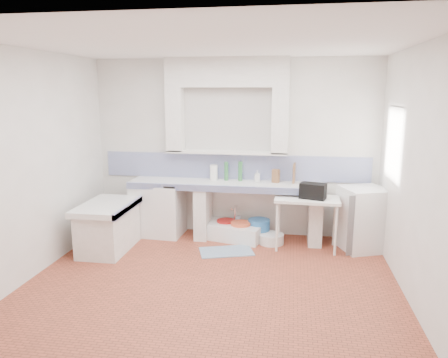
# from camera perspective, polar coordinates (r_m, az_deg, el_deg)

# --- Properties ---
(floor) EXTENTS (4.50, 4.50, 0.00)m
(floor) POSITION_cam_1_polar(r_m,az_deg,el_deg) (5.32, -1.78, -13.90)
(floor) COLOR #A14730
(floor) RESTS_ON ground
(ceiling) EXTENTS (4.50, 4.50, 0.00)m
(ceiling) POSITION_cam_1_polar(r_m,az_deg,el_deg) (4.82, -2.00, 17.67)
(ceiling) COLOR white
(ceiling) RESTS_ON ground
(wall_back) EXTENTS (4.50, 0.00, 4.50)m
(wall_back) POSITION_cam_1_polar(r_m,az_deg,el_deg) (6.83, 1.35, 4.16)
(wall_back) COLOR white
(wall_back) RESTS_ON ground
(wall_front) EXTENTS (4.50, 0.00, 4.50)m
(wall_front) POSITION_cam_1_polar(r_m,az_deg,el_deg) (3.00, -9.26, -5.93)
(wall_front) COLOR white
(wall_front) RESTS_ON ground
(wall_left) EXTENTS (0.00, 4.50, 4.50)m
(wall_left) POSITION_cam_1_polar(r_m,az_deg,el_deg) (5.75, -24.49, 1.65)
(wall_left) COLOR white
(wall_left) RESTS_ON ground
(wall_right) EXTENTS (0.00, 4.50, 4.50)m
(wall_right) POSITION_cam_1_polar(r_m,az_deg,el_deg) (4.97, 24.50, 0.22)
(wall_right) COLOR white
(wall_right) RESTS_ON ground
(alcove_mass) EXTENTS (1.90, 0.25, 0.45)m
(alcove_mass) POSITION_cam_1_polar(r_m,az_deg,el_deg) (6.66, 0.37, 14.10)
(alcove_mass) COLOR white
(alcove_mass) RESTS_ON ground
(window_frame) EXTENTS (0.35, 0.86, 1.06)m
(window_frame) POSITION_cam_1_polar(r_m,az_deg,el_deg) (6.13, 23.37, 4.21)
(window_frame) COLOR #331C10
(window_frame) RESTS_ON ground
(lace_valance) EXTENTS (0.01, 0.84, 0.24)m
(lace_valance) POSITION_cam_1_polar(r_m,az_deg,el_deg) (6.07, 22.32, 7.84)
(lace_valance) COLOR white
(lace_valance) RESTS_ON ground
(counter_slab) EXTENTS (3.00, 0.60, 0.08)m
(counter_slab) POSITION_cam_1_polar(r_m,az_deg,el_deg) (6.64, 0.11, -0.78)
(counter_slab) COLOR white
(counter_slab) RESTS_ON ground
(counter_lip) EXTENTS (3.00, 0.04, 0.10)m
(counter_lip) POSITION_cam_1_polar(r_m,az_deg,el_deg) (6.38, -0.28, -1.32)
(counter_lip) COLOR navy
(counter_lip) RESTS_ON ground
(counter_pier_left) EXTENTS (0.20, 0.55, 0.82)m
(counter_pier_left) POSITION_cam_1_polar(r_m,az_deg,el_deg) (7.10, -11.13, -3.92)
(counter_pier_left) COLOR white
(counter_pier_left) RESTS_ON ground
(counter_pier_mid) EXTENTS (0.20, 0.55, 0.82)m
(counter_pier_mid) POSITION_cam_1_polar(r_m,az_deg,el_deg) (6.82, -2.80, -4.37)
(counter_pier_mid) COLOR white
(counter_pier_mid) RESTS_ON ground
(counter_pier_right) EXTENTS (0.20, 0.55, 0.82)m
(counter_pier_right) POSITION_cam_1_polar(r_m,az_deg,el_deg) (6.69, 12.08, -4.95)
(counter_pier_right) COLOR white
(counter_pier_right) RESTS_ON ground
(peninsula_top) EXTENTS (0.70, 1.10, 0.08)m
(peninsula_top) POSITION_cam_1_polar(r_m,az_deg,el_deg) (6.40, -15.37, -3.54)
(peninsula_top) COLOR white
(peninsula_top) RESTS_ON ground
(peninsula_base) EXTENTS (0.60, 1.00, 0.62)m
(peninsula_base) POSITION_cam_1_polar(r_m,az_deg,el_deg) (6.50, -15.20, -6.52)
(peninsula_base) COLOR white
(peninsula_base) RESTS_ON ground
(peninsula_lip) EXTENTS (0.04, 1.10, 0.10)m
(peninsula_lip) POSITION_cam_1_polar(r_m,az_deg,el_deg) (6.27, -12.62, -3.71)
(peninsula_lip) COLOR navy
(peninsula_lip) RESTS_ON ground
(backsplash) EXTENTS (4.27, 0.03, 0.40)m
(backsplash) POSITION_cam_1_polar(r_m,az_deg,el_deg) (6.86, 1.32, 1.66)
(backsplash) COLOR navy
(backsplash) RESTS_ON ground
(stove) EXTENTS (0.62, 0.60, 0.84)m
(stove) POSITION_cam_1_polar(r_m,az_deg,el_deg) (6.96, -8.06, -4.06)
(stove) COLOR white
(stove) RESTS_ON ground
(sink) EXTENTS (1.00, 0.70, 0.22)m
(sink) POSITION_cam_1_polar(r_m,az_deg,el_deg) (6.78, 1.28, -7.12)
(sink) COLOR white
(sink) RESTS_ON ground
(side_table) EXTENTS (0.95, 0.55, 0.04)m
(side_table) POSITION_cam_1_polar(r_m,az_deg,el_deg) (6.42, 10.94, -5.84)
(side_table) COLOR white
(side_table) RESTS_ON ground
(fridge) EXTENTS (0.77, 0.77, 0.92)m
(fridge) POSITION_cam_1_polar(r_m,az_deg,el_deg) (6.59, 18.08, -5.07)
(fridge) COLOR white
(fridge) RESTS_ON ground
(bucket_red) EXTENTS (0.32, 0.32, 0.27)m
(bucket_red) POSITION_cam_1_polar(r_m,az_deg,el_deg) (6.87, 0.25, -6.62)
(bucket_red) COLOR #B31715
(bucket_red) RESTS_ON ground
(bucket_orange) EXTENTS (0.38, 0.38, 0.29)m
(bucket_orange) POSITION_cam_1_polar(r_m,az_deg,el_deg) (6.71, 2.24, -6.99)
(bucket_orange) COLOR #E65B33
(bucket_orange) RESTS_ON ground
(bucket_blue) EXTENTS (0.44, 0.44, 0.32)m
(bucket_blue) POSITION_cam_1_polar(r_m,az_deg,el_deg) (6.78, 4.69, -6.72)
(bucket_blue) COLOR #2A6BAF
(bucket_blue) RESTS_ON ground
(basin_white) EXTENTS (0.45, 0.45, 0.15)m
(basin_white) POSITION_cam_1_polar(r_m,az_deg,el_deg) (6.64, 6.34, -7.93)
(basin_white) COLOR white
(basin_white) RESTS_ON ground
(water_bottle_a) EXTENTS (0.09, 0.09, 0.31)m
(water_bottle_a) POSITION_cam_1_polar(r_m,az_deg,el_deg) (6.92, 1.87, -6.32)
(water_bottle_a) COLOR silver
(water_bottle_a) RESTS_ON ground
(water_bottle_b) EXTENTS (0.09, 0.09, 0.31)m
(water_bottle_b) POSITION_cam_1_polar(r_m,az_deg,el_deg) (6.95, 1.94, -6.24)
(water_bottle_b) COLOR silver
(water_bottle_b) RESTS_ON ground
(black_bag) EXTENTS (0.40, 0.30, 0.23)m
(black_bag) POSITION_cam_1_polar(r_m,az_deg,el_deg) (6.26, 11.82, -1.58)
(black_bag) COLOR black
(black_bag) RESTS_ON side_table
(green_bottle_a) EXTENTS (0.08, 0.08, 0.30)m
(green_bottle_a) POSITION_cam_1_polar(r_m,az_deg,el_deg) (6.75, 0.31, 1.05)
(green_bottle_a) COLOR #30723B
(green_bottle_a) RESTS_ON counter_slab
(green_bottle_b) EXTENTS (0.08, 0.08, 0.31)m
(green_bottle_b) POSITION_cam_1_polar(r_m,az_deg,el_deg) (6.72, 2.19, 1.04)
(green_bottle_b) COLOR #30723B
(green_bottle_b) RESTS_ON counter_slab
(knife_block) EXTENTS (0.13, 0.12, 0.21)m
(knife_block) POSITION_cam_1_polar(r_m,az_deg,el_deg) (6.65, 6.94, 0.41)
(knife_block) COLOR brown
(knife_block) RESTS_ON counter_slab
(cutting_board) EXTENTS (0.05, 0.22, 0.30)m
(cutting_board) POSITION_cam_1_polar(r_m,az_deg,el_deg) (6.67, 9.36, 0.79)
(cutting_board) COLOR brown
(cutting_board) RESTS_ON counter_slab
(paper_towel) EXTENTS (0.13, 0.13, 0.24)m
(paper_towel) POSITION_cam_1_polar(r_m,az_deg,el_deg) (6.79, -1.39, 0.88)
(paper_towel) COLOR white
(paper_towel) RESTS_ON counter_slab
(soap_bottle) EXTENTS (0.09, 0.09, 0.18)m
(soap_bottle) POSITION_cam_1_polar(r_m,az_deg,el_deg) (6.71, 4.45, 0.41)
(soap_bottle) COLOR white
(soap_bottle) RESTS_ON counter_slab
(rug) EXTENTS (0.86, 0.65, 0.01)m
(rug) POSITION_cam_1_polar(r_m,az_deg,el_deg) (6.29, 0.32, -9.66)
(rug) COLOR #39628F
(rug) RESTS_ON ground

